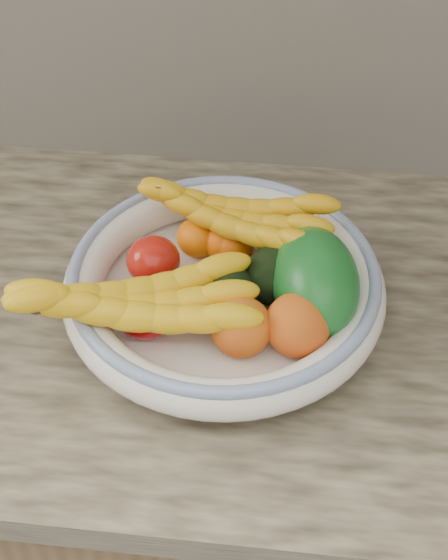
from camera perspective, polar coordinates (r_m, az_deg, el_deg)
kitchen_counter at (r=1.43m, az=0.12°, el=-13.65°), size 2.44×0.66×1.40m
fruit_bowl at (r=1.03m, az=-0.00°, el=-0.45°), size 0.39×0.39×0.08m
clementine_back_left at (r=1.09m, az=-1.75°, el=2.86°), size 0.06×0.06×0.05m
clementine_back_right at (r=1.11m, az=2.89°, el=3.44°), size 0.05×0.05×0.05m
clementine_back_mid at (r=1.08m, az=0.00°, el=2.54°), size 0.06×0.06×0.05m
clementine_extra at (r=1.08m, az=0.64°, el=2.30°), size 0.05×0.05×0.05m
tomato_left at (r=1.05m, az=-4.73°, el=1.30°), size 0.08×0.08×0.06m
tomato_near_left at (r=0.99m, az=-5.26°, el=-1.92°), size 0.09×0.09×0.07m
avocado_center at (r=1.01m, az=0.22°, el=-0.58°), size 0.10×0.11×0.06m
avocado_right at (r=1.03m, az=3.76°, el=0.54°), size 0.13×0.12×0.07m
green_mango at (r=1.01m, az=6.05°, el=-0.10°), size 0.16×0.18×0.14m
peach_front at (r=0.96m, az=1.14°, el=-3.15°), size 0.09×0.09×0.07m
peach_right at (r=0.97m, az=4.92°, el=-2.98°), size 0.10×0.10×0.08m
banana_bunch_back at (r=1.06m, az=0.63°, el=4.00°), size 0.28×0.16×0.08m
banana_bunch_front at (r=0.97m, az=-5.97°, el=-1.82°), size 0.32×0.19×0.08m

